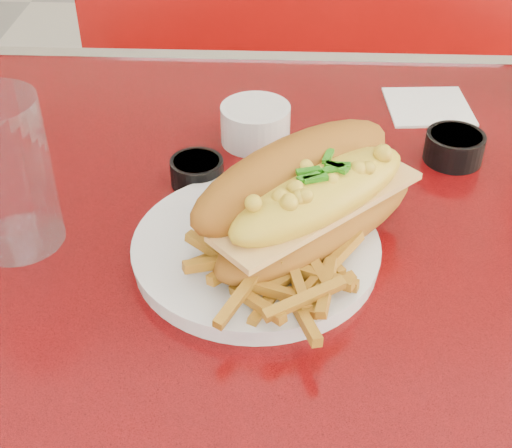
{
  "coord_description": "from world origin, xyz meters",
  "views": [
    {
      "loc": [
        -0.13,
        -0.59,
        1.22
      ],
      "look_at": [
        -0.15,
        -0.06,
        0.81
      ],
      "focal_mm": 50.0,
      "sensor_mm": 36.0,
      "label": 1
    }
  ],
  "objects_px": {
    "diner_table": "(385,333)",
    "gravy_ramekin": "(255,123)",
    "fork": "(314,223)",
    "water_tumbler": "(5,174)",
    "mac_hoagie": "(310,197)",
    "dinner_plate": "(256,249)",
    "sauce_cup_right": "(454,146)",
    "booth_bench_far": "(335,177)",
    "sauce_cup_left": "(197,171)"
  },
  "relations": [
    {
      "from": "sauce_cup_left",
      "to": "gravy_ramekin",
      "type": "bearing_deg",
      "value": 57.11
    },
    {
      "from": "mac_hoagie",
      "to": "water_tumbler",
      "type": "relative_size",
      "value": 1.67
    },
    {
      "from": "diner_table",
      "to": "water_tumbler",
      "type": "relative_size",
      "value": 7.94
    },
    {
      "from": "booth_bench_far",
      "to": "sauce_cup_left",
      "type": "distance_m",
      "value": 0.92
    },
    {
      "from": "dinner_plate",
      "to": "sauce_cup_left",
      "type": "distance_m",
      "value": 0.14
    },
    {
      "from": "booth_bench_far",
      "to": "gravy_ramekin",
      "type": "bearing_deg",
      "value": -103.71
    },
    {
      "from": "diner_table",
      "to": "gravy_ramekin",
      "type": "relative_size",
      "value": 11.89
    },
    {
      "from": "water_tumbler",
      "to": "gravy_ramekin",
      "type": "bearing_deg",
      "value": 41.48
    },
    {
      "from": "diner_table",
      "to": "water_tumbler",
      "type": "bearing_deg",
      "value": -173.81
    },
    {
      "from": "water_tumbler",
      "to": "fork",
      "type": "bearing_deg",
      "value": 3.26
    },
    {
      "from": "sauce_cup_left",
      "to": "water_tumbler",
      "type": "relative_size",
      "value": 0.47
    },
    {
      "from": "booth_bench_far",
      "to": "fork",
      "type": "xyz_separation_m",
      "value": [
        -0.09,
        -0.84,
        0.5
      ]
    },
    {
      "from": "gravy_ramekin",
      "to": "fork",
      "type": "bearing_deg",
      "value": -70.21
    },
    {
      "from": "fork",
      "to": "water_tumbler",
      "type": "xyz_separation_m",
      "value": [
        -0.29,
        -0.02,
        0.06
      ]
    },
    {
      "from": "gravy_ramekin",
      "to": "water_tumbler",
      "type": "distance_m",
      "value": 0.31
    },
    {
      "from": "sauce_cup_left",
      "to": "water_tumbler",
      "type": "height_order",
      "value": "water_tumbler"
    },
    {
      "from": "diner_table",
      "to": "sauce_cup_right",
      "type": "xyz_separation_m",
      "value": [
        0.07,
        0.13,
        0.18
      ]
    },
    {
      "from": "mac_hoagie",
      "to": "fork",
      "type": "xyz_separation_m",
      "value": [
        0.01,
        0.02,
        -0.05
      ]
    },
    {
      "from": "diner_table",
      "to": "gravy_ramekin",
      "type": "height_order",
      "value": "gravy_ramekin"
    },
    {
      "from": "diner_table",
      "to": "sauce_cup_left",
      "type": "height_order",
      "value": "sauce_cup_left"
    },
    {
      "from": "mac_hoagie",
      "to": "sauce_cup_right",
      "type": "bearing_deg",
      "value": 2.09
    },
    {
      "from": "mac_hoagie",
      "to": "sauce_cup_right",
      "type": "distance_m",
      "value": 0.25
    },
    {
      "from": "dinner_plate",
      "to": "sauce_cup_right",
      "type": "distance_m",
      "value": 0.29
    },
    {
      "from": "diner_table",
      "to": "mac_hoagie",
      "type": "bearing_deg",
      "value": -155.5
    },
    {
      "from": "mac_hoagie",
      "to": "sauce_cup_left",
      "type": "height_order",
      "value": "mac_hoagie"
    },
    {
      "from": "fork",
      "to": "sauce_cup_left",
      "type": "xyz_separation_m",
      "value": [
        -0.13,
        0.09,
        -0.0
      ]
    },
    {
      "from": "mac_hoagie",
      "to": "fork",
      "type": "distance_m",
      "value": 0.05
    },
    {
      "from": "mac_hoagie",
      "to": "water_tumbler",
      "type": "distance_m",
      "value": 0.29
    },
    {
      "from": "booth_bench_far",
      "to": "dinner_plate",
      "type": "xyz_separation_m",
      "value": [
        -0.15,
        -0.87,
        0.49
      ]
    },
    {
      "from": "water_tumbler",
      "to": "diner_table",
      "type": "bearing_deg",
      "value": 6.19
    },
    {
      "from": "booth_bench_far",
      "to": "fork",
      "type": "relative_size",
      "value": 9.09
    },
    {
      "from": "dinner_plate",
      "to": "gravy_ramekin",
      "type": "relative_size",
      "value": 2.65
    },
    {
      "from": "diner_table",
      "to": "sauce_cup_right",
      "type": "height_order",
      "value": "sauce_cup_right"
    },
    {
      "from": "sauce_cup_right",
      "to": "diner_table",
      "type": "bearing_deg",
      "value": -119.75
    },
    {
      "from": "dinner_plate",
      "to": "mac_hoagie",
      "type": "height_order",
      "value": "mac_hoagie"
    },
    {
      "from": "booth_bench_far",
      "to": "water_tumbler",
      "type": "distance_m",
      "value": 1.09
    },
    {
      "from": "diner_table",
      "to": "dinner_plate",
      "type": "xyz_separation_m",
      "value": [
        -0.15,
        -0.06,
        0.17
      ]
    },
    {
      "from": "diner_table",
      "to": "gravy_ramekin",
      "type": "distance_m",
      "value": 0.29
    },
    {
      "from": "dinner_plate",
      "to": "gravy_ramekin",
      "type": "distance_m",
      "value": 0.22
    },
    {
      "from": "gravy_ramekin",
      "to": "water_tumbler",
      "type": "xyz_separation_m",
      "value": [
        -0.23,
        -0.2,
        0.05
      ]
    },
    {
      "from": "dinner_plate",
      "to": "water_tumbler",
      "type": "distance_m",
      "value": 0.25
    },
    {
      "from": "sauce_cup_right",
      "to": "water_tumbler",
      "type": "height_order",
      "value": "water_tumbler"
    },
    {
      "from": "booth_bench_far",
      "to": "mac_hoagie",
      "type": "xyz_separation_m",
      "value": [
        -0.1,
        -0.86,
        0.55
      ]
    },
    {
      "from": "fork",
      "to": "sauce_cup_right",
      "type": "bearing_deg",
      "value": -45.73
    },
    {
      "from": "diner_table",
      "to": "sauce_cup_right",
      "type": "bearing_deg",
      "value": 60.25
    },
    {
      "from": "booth_bench_far",
      "to": "sauce_cup_right",
      "type": "height_order",
      "value": "booth_bench_far"
    },
    {
      "from": "booth_bench_far",
      "to": "water_tumbler",
      "type": "height_order",
      "value": "water_tumbler"
    },
    {
      "from": "fork",
      "to": "gravy_ramekin",
      "type": "height_order",
      "value": "gravy_ramekin"
    },
    {
      "from": "fork",
      "to": "gravy_ramekin",
      "type": "distance_m",
      "value": 0.2
    },
    {
      "from": "mac_hoagie",
      "to": "sauce_cup_right",
      "type": "height_order",
      "value": "mac_hoagie"
    }
  ]
}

